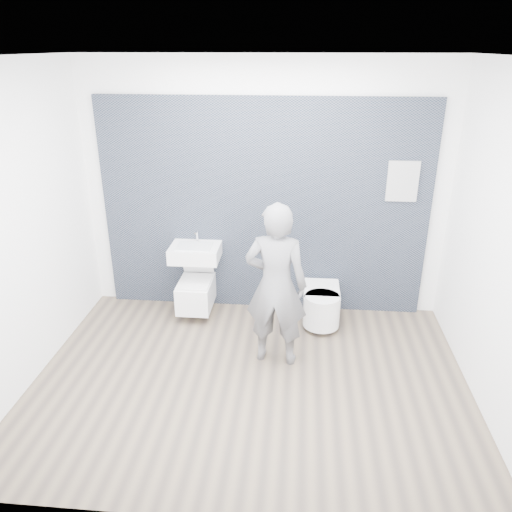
# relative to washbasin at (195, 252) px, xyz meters

# --- Properties ---
(ground) EXTENTS (4.00, 4.00, 0.00)m
(ground) POSITION_rel_washbasin_xyz_m (0.74, -1.24, -0.75)
(ground) COLOR brown
(ground) RESTS_ON ground
(room_shell) EXTENTS (4.00, 4.00, 4.00)m
(room_shell) POSITION_rel_washbasin_xyz_m (0.74, -1.24, 0.99)
(room_shell) COLOR white
(room_shell) RESTS_ON ground
(tile_wall) EXTENTS (3.60, 0.06, 2.40)m
(tile_wall) POSITION_rel_washbasin_xyz_m (0.74, 0.23, -0.75)
(tile_wall) COLOR black
(tile_wall) RESTS_ON ground
(washbasin) EXTENTS (0.55, 0.41, 0.41)m
(washbasin) POSITION_rel_washbasin_xyz_m (0.00, 0.00, 0.00)
(washbasin) COLOR white
(washbasin) RESTS_ON ground
(toilet_square) EXTENTS (0.37, 0.54, 0.70)m
(toilet_square) POSITION_rel_washbasin_xyz_m (0.00, -0.06, -0.46)
(toilet_square) COLOR white
(toilet_square) RESTS_ON ground
(toilet_rounded) EXTENTS (0.40, 0.67, 0.36)m
(toilet_rounded) POSITION_rel_washbasin_xyz_m (1.42, -0.13, -0.52)
(toilet_rounded) COLOR white
(toilet_rounded) RESTS_ON ground
(info_placard) EXTENTS (0.32, 0.03, 0.43)m
(info_placard) POSITION_rel_washbasin_xyz_m (2.20, 0.19, -0.75)
(info_placard) COLOR silver
(info_placard) RESTS_ON ground
(visitor) EXTENTS (0.63, 0.44, 1.61)m
(visitor) POSITION_rel_washbasin_xyz_m (0.95, -0.86, 0.06)
(visitor) COLOR slate
(visitor) RESTS_ON ground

